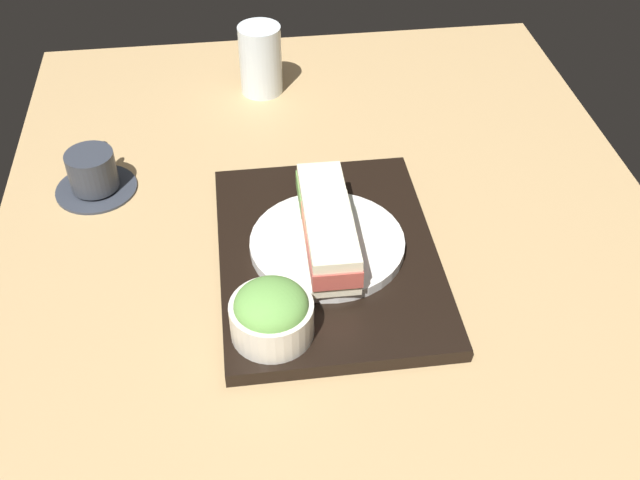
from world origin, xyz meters
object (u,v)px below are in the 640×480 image
at_px(coffee_cup, 93,174).
at_px(drinking_glass, 261,60).
at_px(salad_bowl, 272,313).
at_px(sandwich_far, 321,193).
at_px(sandwich_near, 334,260).
at_px(sandwich_middle, 327,224).
at_px(sandwich_plate, 327,244).

distance_m(coffee_cup, drinking_glass, 0.39).
bearing_deg(salad_bowl, sandwich_far, -22.37).
distance_m(sandwich_far, salad_bowl, 0.24).
relative_size(sandwich_near, drinking_glass, 0.65).
bearing_deg(coffee_cup, drinking_glass, -46.48).
distance_m(sandwich_far, drinking_glass, 0.41).
xyz_separation_m(coffee_cup, drinking_glass, (0.27, -0.28, 0.03)).
height_order(sandwich_near, drinking_glass, drinking_glass).
bearing_deg(sandwich_middle, sandwich_far, -1.04).
relative_size(sandwich_plate, sandwich_middle, 2.72).
bearing_deg(sandwich_middle, sandwich_near, 178.96).
distance_m(sandwich_middle, coffee_cup, 0.40).
bearing_deg(sandwich_near, sandwich_far, -1.04).
relative_size(sandwich_far, drinking_glass, 0.64).
bearing_deg(sandwich_middle, drinking_glass, 6.89).
height_order(sandwich_middle, salad_bowl, salad_bowl).
distance_m(sandwich_near, sandwich_far, 0.15).
bearing_deg(drinking_glass, sandwich_far, -171.69).
distance_m(sandwich_far, coffee_cup, 0.37).
xyz_separation_m(sandwich_near, drinking_glass, (0.55, 0.06, -0.00)).
relative_size(sandwich_near, sandwich_far, 1.01).
height_order(salad_bowl, drinking_glass, drinking_glass).
xyz_separation_m(sandwich_plate, coffee_cup, (0.21, 0.34, 0.00)).
relative_size(sandwich_near, sandwich_middle, 1.04).
bearing_deg(drinking_glass, sandwich_plate, -173.11).
bearing_deg(sandwich_plate, sandwich_near, 178.96).
bearing_deg(coffee_cup, sandwich_near, -129.71).
relative_size(coffee_cup, drinking_glass, 0.99).
bearing_deg(sandwich_plate, salad_bowl, 148.73).
distance_m(sandwich_plate, sandwich_near, 0.08).
bearing_deg(coffee_cup, sandwich_middle, -121.45).
xyz_separation_m(sandwich_plate, sandwich_far, (0.07, -0.00, 0.03)).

